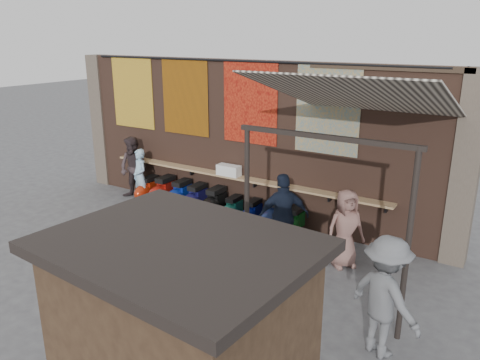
{
  "coord_description": "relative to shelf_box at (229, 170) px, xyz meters",
  "views": [
    {
      "loc": [
        6.16,
        -7.27,
        4.59
      ],
      "look_at": [
        0.82,
        1.2,
        1.46
      ],
      "focal_mm": 35.0,
      "sensor_mm": 36.0,
      "label": 1
    }
  ],
  "objects": [
    {
      "name": "ground",
      "position": [
        0.21,
        -2.3,
        -1.26
      ],
      "size": [
        70.0,
        70.0,
        0.0
      ],
      "primitive_type": "plane",
      "color": "#474749",
      "rests_on": "ground"
    },
    {
      "name": "brick_wall",
      "position": [
        0.21,
        0.4,
        0.74
      ],
      "size": [
        10.0,
        0.4,
        4.0
      ],
      "primitive_type": "cube",
      "color": "brown",
      "rests_on": "ground"
    },
    {
      "name": "pier_left",
      "position": [
        -4.99,
        0.4,
        0.74
      ],
      "size": [
        0.5,
        0.5,
        4.0
      ],
      "primitive_type": "cube",
      "color": "#4C4238",
      "rests_on": "ground"
    },
    {
      "name": "pier_right",
      "position": [
        5.41,
        0.4,
        0.74
      ],
      "size": [
        0.5,
        0.5,
        4.0
      ],
      "primitive_type": "cube",
      "color": "#4C4238",
      "rests_on": "ground"
    },
    {
      "name": "eating_counter",
      "position": [
        0.21,
        0.03,
        -0.16
      ],
      "size": [
        8.0,
        0.32,
        0.05
      ],
      "primitive_type": "cube",
      "color": "#9E7A51",
      "rests_on": "brick_wall"
    },
    {
      "name": "shelf_box",
      "position": [
        0.0,
        0.0,
        0.0
      ],
      "size": [
        0.62,
        0.27,
        0.27
      ],
      "primitive_type": "cube",
      "color": "white",
      "rests_on": "eating_counter"
    },
    {
      "name": "tapestry_redgold",
      "position": [
        -3.39,
        0.18,
        1.74
      ],
      "size": [
        1.5,
        0.02,
        2.0
      ],
      "primitive_type": "cube",
      "color": "#8D3814",
      "rests_on": "brick_wall"
    },
    {
      "name": "tapestry_sun",
      "position": [
        -1.49,
        0.18,
        1.74
      ],
      "size": [
        1.5,
        0.02,
        2.0
      ],
      "primitive_type": "cube",
      "color": "#CA6E0B",
      "rests_on": "brick_wall"
    },
    {
      "name": "tapestry_orange",
      "position": [
        0.51,
        0.18,
        1.74
      ],
      "size": [
        1.5,
        0.02,
        2.0
      ],
      "primitive_type": "cube",
      "color": "#B23016",
      "rests_on": "brick_wall"
    },
    {
      "name": "tapestry_multi",
      "position": [
        2.51,
        0.18,
        1.74
      ],
      "size": [
        1.5,
        0.02,
        2.0
      ],
      "primitive_type": "cube",
      "color": "teal",
      "rests_on": "brick_wall"
    },
    {
      "name": "hang_rail",
      "position": [
        0.21,
        0.17,
        2.72
      ],
      "size": [
        9.5,
        0.06,
        0.06
      ],
      "primitive_type": "cylinder",
      "rotation": [
        0.0,
        1.57,
        0.0
      ],
      "color": "black",
      "rests_on": "brick_wall"
    },
    {
      "name": "scooter_stool_0",
      "position": [
        -2.56,
        -0.28,
        -0.9
      ],
      "size": [
        0.35,
        0.77,
        0.73
      ],
      "primitive_type": null,
      "color": "#9D240C",
      "rests_on": "ground"
    },
    {
      "name": "scooter_stool_1",
      "position": [
        -1.96,
        -0.31,
        -0.85
      ],
      "size": [
        0.39,
        0.87,
        0.83
      ],
      "primitive_type": null,
      "color": "maroon",
      "rests_on": "ground"
    },
    {
      "name": "scooter_stool_2",
      "position": [
        -1.4,
        -0.28,
        -0.86
      ],
      "size": [
        0.38,
        0.85,
        0.81
      ],
      "primitive_type": null,
      "color": "navy",
      "rests_on": "ground"
    },
    {
      "name": "scooter_stool_3",
      "position": [
        -0.86,
        -0.31,
        -0.86
      ],
      "size": [
        0.37,
        0.83,
        0.79
      ],
      "primitive_type": null,
      "color": "#141348",
      "rests_on": "ground"
    },
    {
      "name": "scooter_stool_4",
      "position": [
        -0.23,
        -0.33,
        -0.85
      ],
      "size": [
        0.38,
        0.85,
        0.81
      ],
      "primitive_type": null,
      "color": "black",
      "rests_on": "ground"
    },
    {
      "name": "scooter_stool_5",
      "position": [
        0.32,
        -0.32,
        -0.92
      ],
      "size": [
        0.32,
        0.71,
        0.68
      ],
      "primitive_type": null,
      "color": "#1B6E5C",
      "rests_on": "ground"
    },
    {
      "name": "scooter_stool_6",
      "position": [
        0.86,
        -0.27,
        -0.92
      ],
      "size": [
        0.32,
        0.71,
        0.68
      ],
      "primitive_type": null,
      "color": "navy",
      "rests_on": "ground"
    },
    {
      "name": "scooter_stool_7",
      "position": [
        1.48,
        -0.3,
        -0.84
      ],
      "size": [
        0.4,
        0.89,
        0.84
      ],
      "primitive_type": null,
      "color": "navy",
      "rests_on": "ground"
    },
    {
      "name": "scooter_stool_8",
      "position": [
        2.01,
        -0.26,
        -0.91
      ],
      "size": [
        0.33,
        0.74,
        0.7
      ],
      "primitive_type": null,
      "color": "#0E4718",
      "rests_on": "ground"
    },
    {
      "name": "diner_left",
      "position": [
        -2.68,
        -0.47,
        -0.48
      ],
      "size": [
        0.67,
        0.56,
        1.56
      ],
      "primitive_type": "imported",
      "rotation": [
        0.0,
        0.0,
        -0.38
      ],
      "color": "#9BC5E1",
      "rests_on": "ground"
    },
    {
      "name": "diner_right",
      "position": [
        -3.07,
        -0.3,
        -0.35
      ],
      "size": [
        0.93,
        0.74,
        1.82
      ],
      "primitive_type": "imported",
      "rotation": [
        0.0,
        0.0,
        0.06
      ],
      "color": "#34282B",
      "rests_on": "ground"
    },
    {
      "name": "shopper_navy",
      "position": [
        2.29,
        -1.39,
        -0.32
      ],
      "size": [
        1.12,
        1.08,
        1.88
      ],
      "primitive_type": "imported",
      "rotation": [
        0.0,
        0.0,
        3.88
      ],
      "color": "black",
      "rests_on": "ground"
    },
    {
      "name": "shopper_grey",
      "position": [
        4.97,
        -3.39,
        -0.32
      ],
      "size": [
        1.4,
        1.16,
        1.88
      ],
      "primitive_type": "imported",
      "rotation": [
        0.0,
        0.0,
        2.68
      ],
      "color": "slate",
      "rests_on": "ground"
    },
    {
      "name": "shopper_tan",
      "position": [
        3.52,
        -1.03,
        -0.44
      ],
      "size": [
        0.93,
        0.95,
        1.65
      ],
      "primitive_type": "imported",
      "rotation": [
        0.0,
        0.0,
        0.83
      ],
      "color": "#815A52",
      "rests_on": "ground"
    },
    {
      "name": "market_stall",
      "position": [
        3.62,
        -6.34,
        0.01
      ],
      "size": [
        2.47,
        1.93,
        2.54
      ],
      "primitive_type": "cube",
      "rotation": [
        0.0,
        0.0,
        -0.08
      ],
      "color": "black",
      "rests_on": "ground"
    },
    {
      "name": "stall_roof",
      "position": [
        3.62,
        -6.34,
        1.34
      ],
      "size": [
        2.77,
        2.22,
        0.12
      ],
      "primitive_type": "cube",
      "rotation": [
        0.0,
        0.0,
        -0.08
      ],
      "color": "black",
      "rests_on": "market_stall"
    },
    {
      "name": "stall_sign",
      "position": [
        3.69,
        -5.44,
        0.58
      ],
      "size": [
        1.2,
        0.13,
        0.5
      ],
      "primitive_type": "cube",
      "rotation": [
        0.0,
        0.0,
        -0.08
      ],
      "color": "gold",
      "rests_on": "market_stall"
    },
    {
      "name": "stall_shelf",
      "position": [
        3.69,
        -5.44,
        -0.33
      ],
      "size": [
        1.95,
        0.25,
        0.06
      ],
      "primitive_type": "cube",
      "rotation": [
        0.0,
        0.0,
        -0.08
      ],
      "color": "#473321",
      "rests_on": "market_stall"
    },
    {
      "name": "awning_canvas",
      "position": [
        3.71,
        -1.4,
        2.29
      ],
      "size": [
        3.2,
        3.28,
        0.97
      ],
      "primitive_type": "cube",
      "rotation": [
        -0.28,
        0.0,
        0.0
      ],
      "color": "beige",
      "rests_on": "brick_wall"
    },
    {
      "name": "awning_ledger",
      "position": [
        3.71,
        0.19,
        2.69
      ],
      "size": [
        3.3,
        0.08,
        0.12
      ],
      "primitive_type": "cube",
      "color": "#33261C",
      "rests_on": "brick_wall"
    },
    {
      "name": "awning_header",
      "position": [
        3.71,
        -2.9,
        1.82
      ],
      "size": [
        3.0,
        0.08,
        0.08
      ],
      "primitive_type": "cube",
      "color": "black",
      "rests_on": "awning_post_left"
    },
    {
      "name": "awning_post_left",
      "position": [
        2.31,
        -2.9,
        0.29
      ],
      "size": [
        0.09,
        0.09,
        3.1
      ],
      "primitive_type": "cylinder",
      "color": "black",
      "rests_on": "ground"
    },
    {
      "name": "awning_post_right",
      "position": [
        5.11,
        -2.9,
        0.29
      ],
      "size": [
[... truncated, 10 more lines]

